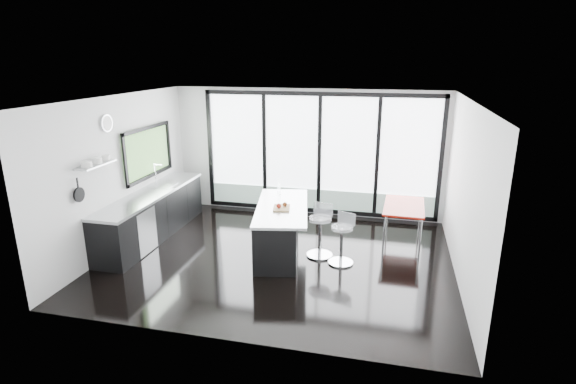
% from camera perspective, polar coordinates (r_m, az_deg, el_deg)
% --- Properties ---
extents(floor, '(6.00, 5.00, 0.00)m').
position_cam_1_polar(floor, '(8.11, -1.19, -8.36)').
color(floor, black).
rests_on(floor, ground).
extents(ceiling, '(6.00, 5.00, 0.00)m').
position_cam_1_polar(ceiling, '(7.36, -1.32, 11.76)').
color(ceiling, white).
rests_on(ceiling, wall_back).
extents(wall_back, '(6.00, 0.09, 2.80)m').
position_cam_1_polar(wall_back, '(9.93, 3.85, 4.13)').
color(wall_back, silver).
rests_on(wall_back, ground).
extents(wall_front, '(6.00, 0.00, 2.80)m').
position_cam_1_polar(wall_front, '(5.36, -8.00, -5.82)').
color(wall_front, silver).
rests_on(wall_front, ground).
extents(wall_left, '(0.26, 5.00, 2.80)m').
position_cam_1_polar(wall_left, '(9.01, -19.48, 3.77)').
color(wall_left, silver).
rests_on(wall_left, ground).
extents(wall_right, '(0.00, 5.00, 2.80)m').
position_cam_1_polar(wall_right, '(7.48, 21.61, -0.30)').
color(wall_right, silver).
rests_on(wall_right, ground).
extents(counter_cabinets, '(0.69, 3.24, 1.36)m').
position_cam_1_polar(counter_cabinets, '(9.25, -16.83, -2.75)').
color(counter_cabinets, black).
rests_on(counter_cabinets, floor).
extents(island, '(1.29, 2.27, 1.14)m').
position_cam_1_polar(island, '(8.22, -1.25, -4.63)').
color(island, black).
rests_on(island, floor).
extents(bar_stool_near, '(0.57, 0.57, 0.69)m').
position_cam_1_polar(bar_stool_near, '(7.82, 6.78, -6.68)').
color(bar_stool_near, silver).
rests_on(bar_stool_near, floor).
extents(bar_stool_far, '(0.53, 0.53, 0.74)m').
position_cam_1_polar(bar_stool_far, '(8.06, 4.07, -5.69)').
color(bar_stool_far, silver).
rests_on(bar_stool_far, floor).
extents(red_table, '(0.79, 1.34, 0.70)m').
position_cam_1_polar(red_table, '(9.05, 14.38, -3.74)').
color(red_table, maroon).
rests_on(red_table, floor).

